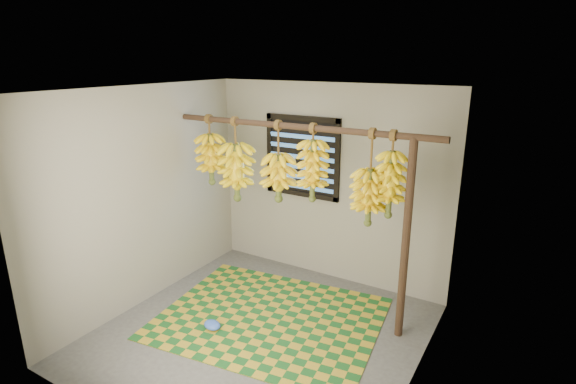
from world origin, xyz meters
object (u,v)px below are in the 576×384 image
Objects in this scene: banana_bunch_d at (313,171)px; banana_bunch_e at (369,197)px; banana_bunch_c at (279,177)px; support_post at (406,242)px; banana_bunch_b at (237,172)px; plastic_bag at (212,325)px; banana_bunch_f at (390,184)px; banana_bunch_a at (211,159)px; woven_mat at (270,318)px.

banana_bunch_d is 0.64m from banana_bunch_e.
support_post is at bearing -0.00° from banana_bunch_c.
banana_bunch_b is 1.00× the size of banana_bunch_e.
banana_bunch_c and banana_bunch_d have the same top height.
plastic_bag is 2.28m from banana_bunch_f.
banana_bunch_c is 1.02m from banana_bunch_e.
banana_bunch_d is (0.41, -0.00, 0.13)m from banana_bunch_c.
banana_bunch_e is (-0.39, 0.00, 0.39)m from support_post.
banana_bunch_c is 1.04× the size of banana_bunch_f.
banana_bunch_a is 1.95m from banana_bunch_e.
banana_bunch_c reaches higher than plastic_bag.
banana_bunch_a is 0.93× the size of banana_bunch_c.
banana_bunch_c and banana_bunch_e have the same top height.
banana_bunch_e is at bearing 25.23° from woven_mat.
banana_bunch_d is 0.97× the size of banana_bunch_f.
plastic_bag is at bearing -126.84° from banana_bunch_d.
plastic_bag is (-0.40, -0.47, 0.05)m from woven_mat.
banana_bunch_c and banana_bunch_f have the same top height.
banana_bunch_a and banana_bunch_c have the same top height.
banana_bunch_b and banana_bunch_f have the same top height.
banana_bunch_e is at bearing 0.00° from banana_bunch_a.
banana_bunch_a and banana_bunch_e have the same top height.
banana_bunch_c is at bearing 180.00° from banana_bunch_d.
woven_mat is 2.61× the size of banana_bunch_c.
banana_bunch_c reaches higher than support_post.
plastic_bag is 0.25× the size of banana_bunch_d.
banana_bunch_a is 1.33m from banana_bunch_d.
support_post is 0.54m from banana_bunch_e.
woven_mat is 0.62m from plastic_bag.
banana_bunch_b is (-1.96, 0.00, 0.43)m from support_post.
banana_bunch_d is at bearing 0.00° from banana_bunch_b.
plastic_bag is 0.23× the size of banana_bunch_c.
plastic_bag is 0.21× the size of banana_bunch_e.
banana_bunch_d is (1.33, 0.00, 0.03)m from banana_bunch_a.
banana_bunch_e is (1.58, 0.00, -0.04)m from banana_bunch_b.
banana_bunch_e reaches higher than plastic_bag.
banana_bunch_b and banana_bunch_d have the same top height.
banana_bunch_e is at bearing 0.00° from banana_bunch_d.
woven_mat is at bearing -154.77° from banana_bunch_e.
banana_bunch_f is (0.81, 0.00, -0.03)m from banana_bunch_d.
plastic_bag is 0.25× the size of banana_bunch_a.
woven_mat is 1.64m from banana_bunch_d.
banana_bunch_c is at bearing 73.81° from plastic_bag.
support_post is 2.11× the size of banana_bunch_e.
banana_bunch_f reaches higher than woven_mat.
banana_bunch_b is at bearing 180.00° from support_post.
banana_bunch_e is at bearing 180.00° from support_post.
banana_bunch_b reaches higher than woven_mat.
banana_bunch_a is at bearing -180.00° from banana_bunch_f.
banana_bunch_c is (-1.41, 0.00, 0.44)m from support_post.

